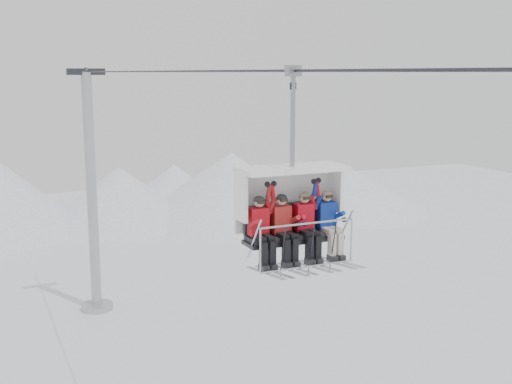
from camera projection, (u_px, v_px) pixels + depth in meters
name	position (u px, v px, depth m)	size (l,w,h in m)	color
ridgeline	(31.00, 200.00, 53.29)	(72.00, 21.00, 7.00)	white
lift_tower_right	(92.00, 210.00, 35.43)	(2.00, 1.80, 13.48)	#A3A6AB
haul_cable	(256.00, 71.00, 14.34)	(0.06, 0.06, 50.00)	#29292E
chairlift_carrier	(289.00, 200.00, 13.32)	(2.25, 1.17, 3.98)	black
skier_far_left	(261.00, 229.00, 12.81)	(0.39, 1.69, 1.55)	red
skier_center_left	(283.00, 226.00, 13.02)	(0.39, 1.69, 1.55)	#AC2220
skier_center_right	(306.00, 224.00, 13.23)	(0.39, 1.69, 1.55)	red
skier_far_right	(328.00, 222.00, 13.44)	(0.38, 1.69, 1.53)	navy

